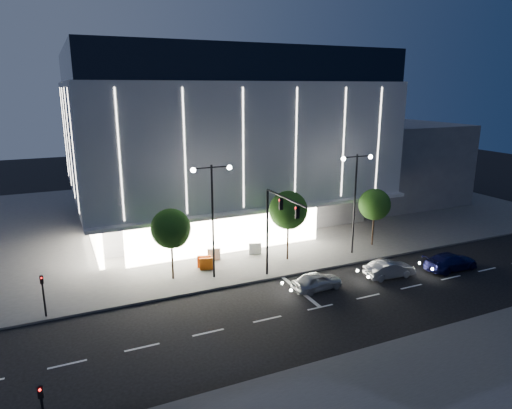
{
  "coord_description": "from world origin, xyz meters",
  "views": [
    {
      "loc": [
        -13.62,
        -25.45,
        14.53
      ],
      "look_at": [
        1.55,
        8.14,
        5.0
      ],
      "focal_mm": 32.0,
      "sensor_mm": 36.0,
      "label": 1
    }
  ],
  "objects": [
    {
      "name": "tree_right",
      "position": [
        13.03,
        7.02,
        3.88
      ],
      "size": [
        2.91,
        2.91,
        5.51
      ],
      "color": "black",
      "rests_on": "ground"
    },
    {
      "name": "barrier_d",
      "position": [
        1.97,
        9.28,
        0.65
      ],
      "size": [
        1.13,
        0.56,
        1.0
      ],
      "primitive_type": "cube",
      "rotation": [
        0.0,
        0.0,
        -0.29
      ],
      "color": "silver",
      "rests_on": "sidewalk_museum"
    },
    {
      "name": "car_second",
      "position": [
        9.65,
        0.62,
        0.67
      ],
      "size": [
        4.14,
        1.66,
        1.34
      ],
      "primitive_type": "imported",
      "rotation": [
        0.0,
        0.0,
        1.51
      ],
      "color": "#A9ACB1",
      "rests_on": "ground"
    },
    {
      "name": "barrier_c",
      "position": [
        -3.08,
        7.62,
        0.65
      ],
      "size": [
        1.13,
        0.52,
        1.0
      ],
      "primitive_type": "cube",
      "rotation": [
        0.0,
        0.0,
        -0.25
      ],
      "color": "#D0520B",
      "rests_on": "sidewalk_museum"
    },
    {
      "name": "traffic_mast",
      "position": [
        1.0,
        3.34,
        5.03
      ],
      "size": [
        0.33,
        5.89,
        7.07
      ],
      "color": "black",
      "rests_on": "ground"
    },
    {
      "name": "car_third",
      "position": [
        15.24,
        -0.21,
        0.69
      ],
      "size": [
        4.82,
        2.03,
        1.39
      ],
      "primitive_type": "imported",
      "rotation": [
        0.0,
        0.0,
        1.59
      ],
      "color": "#14154B",
      "rests_on": "ground"
    },
    {
      "name": "sidewalk_museum",
      "position": [
        5.0,
        24.0,
        0.07
      ],
      "size": [
        70.0,
        40.0,
        0.15
      ],
      "primitive_type": "cube",
      "color": "#474747",
      "rests_on": "ground"
    },
    {
      "name": "tree_mid",
      "position": [
        4.03,
        7.02,
        4.33
      ],
      "size": [
        3.25,
        3.25,
        6.15
      ],
      "color": "black",
      "rests_on": "ground"
    },
    {
      "name": "ground",
      "position": [
        0.0,
        0.0,
        0.0
      ],
      "size": [
        160.0,
        160.0,
        0.0
      ],
      "primitive_type": "plane",
      "color": "black",
      "rests_on": "ground"
    },
    {
      "name": "ped_signal_far",
      "position": [
        -15.0,
        4.5,
        1.89
      ],
      "size": [
        0.22,
        0.24,
        3.0
      ],
      "color": "black",
      "rests_on": "ground"
    },
    {
      "name": "street_lamp_west",
      "position": [
        -3.0,
        6.0,
        5.96
      ],
      "size": [
        3.16,
        0.36,
        9.0
      ],
      "color": "black",
      "rests_on": "ground"
    },
    {
      "name": "sidewalk_near",
      "position": [
        5.0,
        -12.0,
        0.07
      ],
      "size": [
        70.0,
        10.0,
        0.15
      ],
      "primitive_type": "cube",
      "color": "#474747",
      "rests_on": "ground"
    },
    {
      "name": "street_lamp_east",
      "position": [
        10.0,
        6.0,
        5.96
      ],
      "size": [
        3.16,
        0.36,
        9.0
      ],
      "color": "black",
      "rests_on": "ground"
    },
    {
      "name": "barrier_a",
      "position": [
        -3.1,
        8.19,
        0.65
      ],
      "size": [
        1.12,
        0.61,
        1.0
      ],
      "primitive_type": "cube",
      "rotation": [
        0.0,
        0.0,
        -0.35
      ],
      "color": "#F95E0D",
      "rests_on": "sidewalk_museum"
    },
    {
      "name": "barrier_b",
      "position": [
        -1.81,
        9.47,
        0.65
      ],
      "size": [
        1.13,
        0.46,
        1.0
      ],
      "primitive_type": "cube",
      "rotation": [
        0.0,
        0.0,
        -0.2
      ],
      "color": "#BCBCBC",
      "rests_on": "sidewalk_museum"
    },
    {
      "name": "ped_signal_near",
      "position": [
        -15.0,
        -7.5,
        1.89
      ],
      "size": [
        0.22,
        0.24,
        3.0
      ],
      "color": "black",
      "rests_on": "ground"
    },
    {
      "name": "annex_building",
      "position": [
        26.0,
        24.0,
        5.0
      ],
      "size": [
        16.0,
        20.0,
        10.0
      ],
      "primitive_type": "cube",
      "color": "#4C4C51",
      "rests_on": "ground"
    },
    {
      "name": "museum",
      "position": [
        2.98,
        22.31,
        9.27
      ],
      "size": [
        30.0,
        25.8,
        18.0
      ],
      "color": "#4C4C51",
      "rests_on": "ground"
    },
    {
      "name": "car_lead",
      "position": [
        3.27,
        1.0,
        0.67
      ],
      "size": [
        4.0,
        1.82,
        1.33
      ],
      "primitive_type": "imported",
      "rotation": [
        0.0,
        0.0,
        1.64
      ],
      "color": "#AFB2B7",
      "rests_on": "ground"
    },
    {
      "name": "tree_left",
      "position": [
        -5.97,
        7.02,
        4.03
      ],
      "size": [
        3.02,
        3.02,
        5.72
      ],
      "color": "black",
      "rests_on": "ground"
    }
  ]
}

